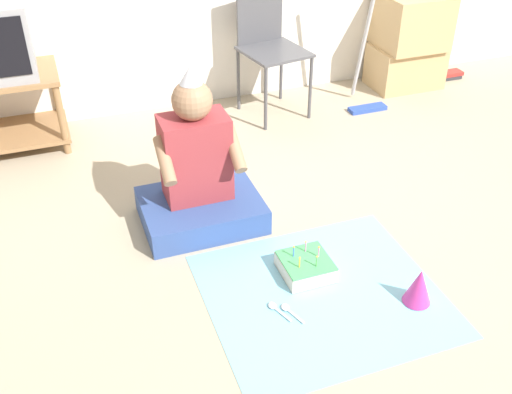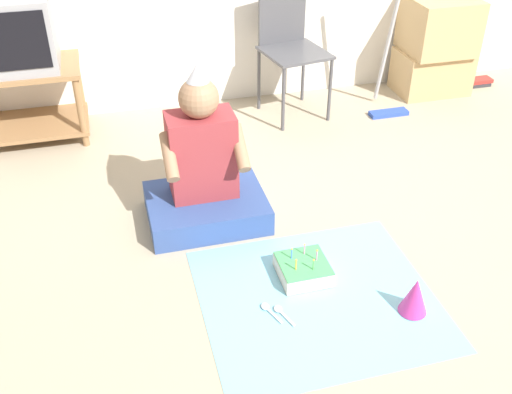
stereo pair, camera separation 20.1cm
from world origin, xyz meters
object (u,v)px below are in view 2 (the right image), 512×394
at_px(birthday_cake, 303,269).
at_px(cardboard_box_stack, 436,45).
at_px(tv, 17,32).
at_px(book_pile, 479,82).
at_px(folding_chair, 289,40).
at_px(party_hat_blue, 415,296).
at_px(dust_mop, 390,68).
at_px(person_seated, 204,175).

bearing_deg(birthday_cake, cardboard_box_stack, 47.74).
relative_size(tv, book_pile, 2.49).
xyz_separation_m(tv, folding_chair, (1.74, -0.04, -0.19)).
height_order(tv, party_hat_blue, tv).
xyz_separation_m(folding_chair, book_pile, (1.61, 0.04, -0.49)).
relative_size(tv, dust_mop, 0.40).
relative_size(tv, person_seated, 0.54).
relative_size(cardboard_box_stack, dust_mop, 0.61).
height_order(book_pile, person_seated, person_seated).
bearing_deg(cardboard_box_stack, folding_chair, -178.24).
bearing_deg(person_seated, tv, 126.85).
bearing_deg(cardboard_box_stack, tv, 179.82).
xyz_separation_m(cardboard_box_stack, birthday_cake, (-1.64, -1.81, -0.32)).
xyz_separation_m(book_pile, person_seated, (-2.44, -1.20, 0.23)).
bearing_deg(dust_mop, tv, 173.94).
xyz_separation_m(cardboard_box_stack, party_hat_blue, (-1.25, -2.16, -0.27)).
xyz_separation_m(folding_chair, birthday_cake, (-0.48, -1.77, -0.47)).
distance_m(tv, folding_chair, 1.75).
height_order(dust_mop, party_hat_blue, dust_mop).
xyz_separation_m(person_seated, party_hat_blue, (0.74, -0.96, -0.17)).
relative_size(folding_chair, birthday_cake, 3.83).
bearing_deg(cardboard_box_stack, dust_mop, -153.04).
xyz_separation_m(dust_mop, person_seated, (-1.51, -0.95, -0.07)).
height_order(book_pile, birthday_cake, birthday_cake).
bearing_deg(folding_chair, cardboard_box_stack, 1.76).
relative_size(dust_mop, birthday_cake, 5.01).
bearing_deg(birthday_cake, person_seated, 120.04).
relative_size(dust_mop, book_pile, 6.26).
bearing_deg(folding_chair, birthday_cake, -105.13).
relative_size(book_pile, birthday_cake, 0.80).
xyz_separation_m(dust_mop, party_hat_blue, (-0.76, -1.91, -0.24)).
bearing_deg(party_hat_blue, birthday_cake, 138.34).
xyz_separation_m(person_seated, birthday_cake, (0.35, -0.61, -0.22)).
relative_size(book_pile, person_seated, 0.22).
distance_m(book_pile, party_hat_blue, 2.75).
xyz_separation_m(folding_chair, cardboard_box_stack, (1.16, 0.04, -0.16)).
distance_m(birthday_cake, party_hat_blue, 0.53).
relative_size(cardboard_box_stack, book_pile, 3.81).
xyz_separation_m(folding_chair, person_seated, (-0.83, -1.17, -0.26)).
bearing_deg(folding_chair, party_hat_blue, -92.34).
bearing_deg(tv, person_seated, -53.15).
xyz_separation_m(book_pile, party_hat_blue, (-1.69, -2.16, 0.07)).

